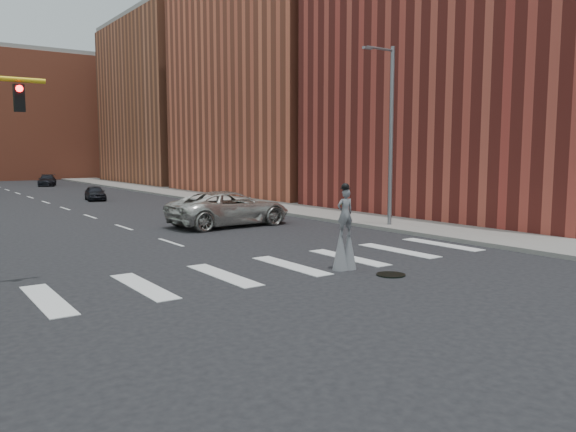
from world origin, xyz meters
The scene contains 12 objects.
ground_plane centered at (0.00, 0.00, 0.00)m, with size 160.00×160.00×0.00m, color black.
sidewalk_right centered at (12.50, 25.00, 0.09)m, with size 5.00×90.00×0.18m, color slate.
manhole centered at (3.00, -2.00, 0.02)m, with size 0.90×0.90×0.04m, color black.
building_near centered at (22.00, 8.00, 11.00)m, with size 16.00×20.00×22.00m, color maroon.
building_mid centered at (22.00, 30.00, 12.00)m, with size 16.00×22.00×24.00m, color #C25A3D.
building_far centered at (22.00, 54.00, 10.00)m, with size 16.00×22.00×20.00m, color #A85C3E.
building_backdrop centered at (6.00, 78.00, 9.00)m, with size 26.00×14.00×18.00m, color #C25A3D.
streetlight centered at (10.90, 6.00, 4.90)m, with size 2.05×0.20×9.00m.
stilt_performer centered at (2.41, -0.48, 1.07)m, with size 0.84×0.57×2.83m.
suv_crossing centered at (4.80, 11.48, 0.91)m, with size 3.02×6.55×1.82m, color beige.
car_near centered at (3.70, 31.68, 0.59)m, with size 1.39×3.46×1.18m, color black.
car_far centered at (5.06, 55.38, 0.65)m, with size 1.83×4.51×1.31m, color black.
Camera 1 is at (-9.46, -14.19, 3.78)m, focal length 35.00 mm.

